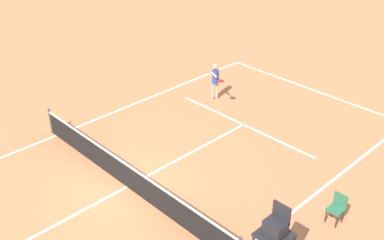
% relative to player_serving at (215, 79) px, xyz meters
% --- Properties ---
extents(ground_plane, '(60.00, 60.00, 0.00)m').
position_rel_player_serving_xyz_m(ground_plane, '(-2.38, 6.76, -1.02)').
color(ground_plane, '#D37A4C').
extents(court_lines, '(9.27, 21.75, 0.01)m').
position_rel_player_serving_xyz_m(court_lines, '(-2.38, 6.76, -1.01)').
color(court_lines, white).
rests_on(court_lines, ground).
extents(tennis_net, '(9.87, 0.10, 1.07)m').
position_rel_player_serving_xyz_m(tennis_net, '(-2.38, 6.76, -0.52)').
color(tennis_net, '#4C4C51').
rests_on(tennis_net, ground).
extents(player_serving, '(1.17, 0.94, 1.71)m').
position_rel_player_serving_xyz_m(player_serving, '(0.00, 0.00, 0.00)').
color(player_serving, '#D8A884').
rests_on(player_serving, ground).
extents(tennis_ball, '(0.07, 0.07, 0.07)m').
position_rel_player_serving_xyz_m(tennis_ball, '(1.00, 2.13, -0.98)').
color(tennis_ball, '#CCE033').
rests_on(tennis_ball, ground).
extents(umpire_chair, '(0.80, 0.80, 2.41)m').
position_rel_player_serving_xyz_m(umpire_chair, '(-8.11, 6.52, 0.59)').
color(umpire_chair, '#232328').
rests_on(umpire_chair, ground).
extents(courtside_chair_mid, '(0.44, 0.46, 0.95)m').
position_rel_player_serving_xyz_m(courtside_chair_mid, '(-8.08, 3.30, -0.48)').
color(courtside_chair_mid, '#262626').
rests_on(courtside_chair_mid, ground).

